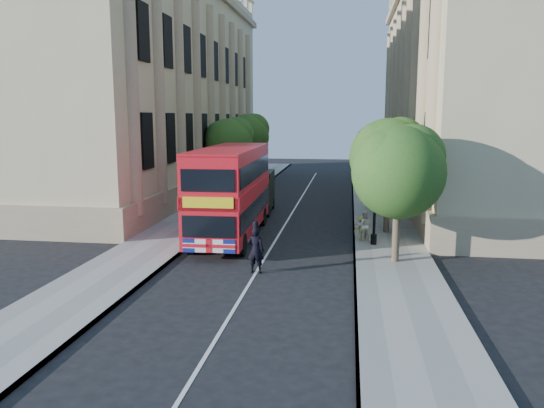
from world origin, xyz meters
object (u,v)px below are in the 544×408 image
at_px(double_decker_bus, 231,189).
at_px(lamp_post, 375,197).
at_px(woman_pedestrian, 364,225).
at_px(police_constable, 256,250).
at_px(box_van, 257,193).

bearing_deg(double_decker_bus, lamp_post, -8.21).
bearing_deg(woman_pedestrian, lamp_post, 114.82).
bearing_deg(police_constable, lamp_post, -124.41).
height_order(lamp_post, box_van, lamp_post).
bearing_deg(box_van, police_constable, -83.05).
xyz_separation_m(double_decker_bus, woman_pedestrian, (6.92, -0.16, -1.68)).
xyz_separation_m(lamp_post, woman_pedestrian, (-0.48, 0.71, -1.59)).
height_order(box_van, woman_pedestrian, box_van).
xyz_separation_m(double_decker_bus, box_van, (0.07, 7.47, -1.26)).
distance_m(police_constable, woman_pedestrian, 7.47).
xyz_separation_m(lamp_post, double_decker_bus, (-7.41, 0.87, 0.09)).
xyz_separation_m(box_van, woman_pedestrian, (6.85, -7.63, -0.42)).
bearing_deg(police_constable, box_van, -70.95).
height_order(lamp_post, police_constable, lamp_post).
distance_m(box_van, police_constable, 13.78).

